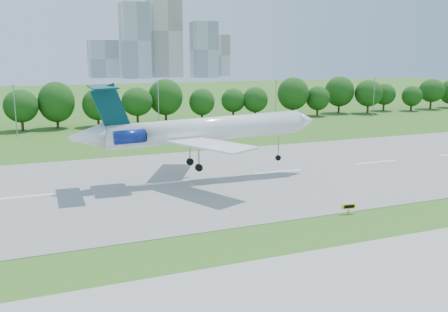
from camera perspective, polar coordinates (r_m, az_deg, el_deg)
The scene contains 7 objects.
ground at distance 53.50m, azimuth -0.03°, elevation -9.46°, with size 600.00×600.00×0.00m, color #255516.
runway at distance 76.14m, azimuth -7.20°, elevation -3.14°, with size 400.00×45.00×0.08m, color gray.
tree_line at distance 140.13m, azimuth -14.53°, elevation 5.78°, with size 288.40×8.40×10.40m.
light_poles at distance 129.92m, azimuth -15.01°, elevation 5.41°, with size 175.90×0.25×12.19m.
skyline at distance 452.95m, azimuth -7.26°, elevation 12.77°, with size 127.00×52.00×80.00m.
airliner at distance 76.17m, azimuth -3.38°, elevation 3.07°, with size 39.44×28.81×13.33m.
taxi_sign_centre at distance 63.11m, azimuth 14.04°, elevation -5.62°, with size 1.82×0.47×1.27m.
Camera 1 is at (-18.97, -46.25, 19.06)m, focal length 40.00 mm.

